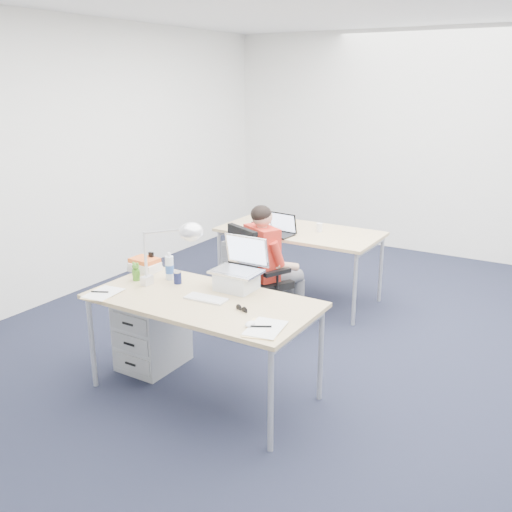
{
  "coord_description": "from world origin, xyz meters",
  "views": [
    {
      "loc": [
        1.65,
        -3.84,
        2.18
      ],
      "look_at": [
        -0.58,
        -0.17,
        0.85
      ],
      "focal_mm": 40.0,
      "sensor_mm": 36.0,
      "label": 1
    }
  ],
  "objects_px": {
    "desk_near": "(203,305)",
    "water_bottle": "(169,266)",
    "wireless_keyboard": "(206,298)",
    "sunglasses": "(242,309)",
    "office_chair": "(259,300)",
    "can_koozie": "(178,277)",
    "cordless_phone": "(151,261)",
    "desk_far": "(300,235)",
    "headphones": "(229,283)",
    "book_stack": "(145,265)",
    "far_cup": "(319,227)",
    "dark_laptop": "(277,224)",
    "seated_person": "(273,265)",
    "bear_figurine": "(136,271)",
    "silver_laptop": "(236,265)",
    "drawer_pedestal_far": "(249,264)",
    "drawer_pedestal_near": "(153,333)",
    "computer_mouse": "(250,324)",
    "desk_lamp": "(163,252)"
  },
  "relations": [
    {
      "from": "drawer_pedestal_far",
      "to": "book_stack",
      "type": "xyz_separation_m",
      "value": [
        0.13,
        -1.78,
        0.51
      ]
    },
    {
      "from": "silver_laptop",
      "to": "water_bottle",
      "type": "relative_size",
      "value": 1.76
    },
    {
      "from": "water_bottle",
      "to": "far_cup",
      "type": "height_order",
      "value": "water_bottle"
    },
    {
      "from": "seated_person",
      "to": "water_bottle",
      "type": "height_order",
      "value": "seated_person"
    },
    {
      "from": "water_bottle",
      "to": "sunglasses",
      "type": "distance_m",
      "value": 0.84
    },
    {
      "from": "dark_laptop",
      "to": "water_bottle",
      "type": "bearing_deg",
      "value": -87.55
    },
    {
      "from": "desk_near",
      "to": "silver_laptop",
      "type": "relative_size",
      "value": 4.34
    },
    {
      "from": "seated_person",
      "to": "sunglasses",
      "type": "height_order",
      "value": "seated_person"
    },
    {
      "from": "wireless_keyboard",
      "to": "headphones",
      "type": "xyz_separation_m",
      "value": [
        -0.03,
        0.32,
        0.01
      ]
    },
    {
      "from": "desk_near",
      "to": "water_bottle",
      "type": "height_order",
      "value": "water_bottle"
    },
    {
      "from": "office_chair",
      "to": "can_koozie",
      "type": "relative_size",
      "value": 10.19
    },
    {
      "from": "headphones",
      "to": "far_cup",
      "type": "xyz_separation_m",
      "value": [
        -0.09,
        1.76,
        0.03
      ]
    },
    {
      "from": "silver_laptop",
      "to": "bear_figurine",
      "type": "relative_size",
      "value": 2.55
    },
    {
      "from": "desk_far",
      "to": "can_koozie",
      "type": "relative_size",
      "value": 16.66
    },
    {
      "from": "silver_laptop",
      "to": "computer_mouse",
      "type": "relative_size",
      "value": 4.3
    },
    {
      "from": "seated_person",
      "to": "silver_laptop",
      "type": "bearing_deg",
      "value": -47.23
    },
    {
      "from": "seated_person",
      "to": "bear_figurine",
      "type": "xyz_separation_m",
      "value": [
        -0.47,
        -1.26,
        0.23
      ]
    },
    {
      "from": "bear_figurine",
      "to": "sunglasses",
      "type": "height_order",
      "value": "bear_figurine"
    },
    {
      "from": "wireless_keyboard",
      "to": "drawer_pedestal_far",
      "type": "bearing_deg",
      "value": 110.46
    },
    {
      "from": "desk_near",
      "to": "dark_laptop",
      "type": "xyz_separation_m",
      "value": [
        -0.38,
        1.74,
        0.16
      ]
    },
    {
      "from": "desk_far",
      "to": "desk_near",
      "type": "bearing_deg",
      "value": -82.11
    },
    {
      "from": "drawer_pedestal_far",
      "to": "silver_laptop",
      "type": "height_order",
      "value": "silver_laptop"
    },
    {
      "from": "seated_person",
      "to": "water_bottle",
      "type": "xyz_separation_m",
      "value": [
        -0.27,
        -1.11,
        0.26
      ]
    },
    {
      "from": "drawer_pedestal_far",
      "to": "bear_figurine",
      "type": "bearing_deg",
      "value": -83.38
    },
    {
      "from": "office_chair",
      "to": "far_cup",
      "type": "bearing_deg",
      "value": 104.98
    },
    {
      "from": "silver_laptop",
      "to": "seated_person",
      "type": "bearing_deg",
      "value": 104.4
    },
    {
      "from": "far_cup",
      "to": "bear_figurine",
      "type": "bearing_deg",
      "value": -105.41
    },
    {
      "from": "drawer_pedestal_far",
      "to": "can_koozie",
      "type": "bearing_deg",
      "value": -73.9
    },
    {
      "from": "book_stack",
      "to": "cordless_phone",
      "type": "bearing_deg",
      "value": 71.95
    },
    {
      "from": "wireless_keyboard",
      "to": "far_cup",
      "type": "relative_size",
      "value": 3.47
    },
    {
      "from": "silver_laptop",
      "to": "bear_figurine",
      "type": "distance_m",
      "value": 0.8
    },
    {
      "from": "wireless_keyboard",
      "to": "sunglasses",
      "type": "xyz_separation_m",
      "value": [
        0.32,
        -0.04,
        0.01
      ]
    },
    {
      "from": "can_koozie",
      "to": "book_stack",
      "type": "bearing_deg",
      "value": 166.49
    },
    {
      "from": "can_koozie",
      "to": "cordless_phone",
      "type": "height_order",
      "value": "cordless_phone"
    },
    {
      "from": "computer_mouse",
      "to": "water_bottle",
      "type": "height_order",
      "value": "water_bottle"
    },
    {
      "from": "desk_near",
      "to": "dark_laptop",
      "type": "bearing_deg",
      "value": 102.43
    },
    {
      "from": "drawer_pedestal_far",
      "to": "cordless_phone",
      "type": "bearing_deg",
      "value": -85.0
    },
    {
      "from": "desk_near",
      "to": "desk_lamp",
      "type": "bearing_deg",
      "value": 177.15
    },
    {
      "from": "silver_laptop",
      "to": "can_koozie",
      "type": "xyz_separation_m",
      "value": [
        -0.44,
        -0.12,
        -0.14
      ]
    },
    {
      "from": "headphones",
      "to": "water_bottle",
      "type": "height_order",
      "value": "water_bottle"
    },
    {
      "from": "can_koozie",
      "to": "bear_figurine",
      "type": "xyz_separation_m",
      "value": [
        -0.31,
        -0.11,
        0.02
      ]
    },
    {
      "from": "desk_far",
      "to": "wireless_keyboard",
      "type": "height_order",
      "value": "wireless_keyboard"
    },
    {
      "from": "desk_near",
      "to": "book_stack",
      "type": "bearing_deg",
      "value": 161.43
    },
    {
      "from": "office_chair",
      "to": "drawer_pedestal_far",
      "type": "xyz_separation_m",
      "value": [
        -0.64,
        0.87,
        -0.0
      ]
    },
    {
      "from": "water_bottle",
      "to": "book_stack",
      "type": "height_order",
      "value": "water_bottle"
    },
    {
      "from": "computer_mouse",
      "to": "far_cup",
      "type": "relative_size",
      "value": 1.0
    },
    {
      "from": "office_chair",
      "to": "drawer_pedestal_near",
      "type": "distance_m",
      "value": 1.09
    },
    {
      "from": "can_koozie",
      "to": "cordless_phone",
      "type": "distance_m",
      "value": 0.42
    },
    {
      "from": "desk_far",
      "to": "silver_laptop",
      "type": "height_order",
      "value": "silver_laptop"
    },
    {
      "from": "cordless_phone",
      "to": "silver_laptop",
      "type": "bearing_deg",
      "value": -6.22
    }
  ]
}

